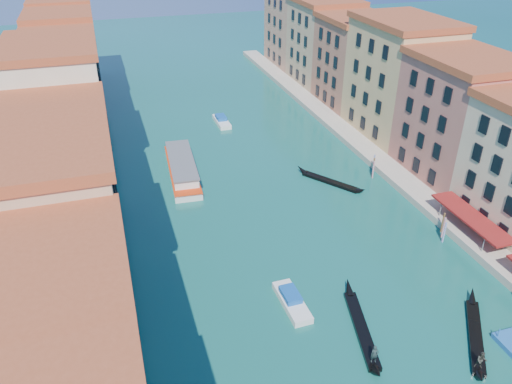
% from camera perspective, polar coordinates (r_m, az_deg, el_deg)
% --- Properties ---
extents(left_bank_palazzos, '(12.80, 128.40, 21.00)m').
position_cam_1_polar(left_bank_palazzos, '(73.34, -21.36, 5.99)').
color(left_bank_palazzos, '#BEB185').
rests_on(left_bank_palazzos, ground).
extents(right_bank_palazzos, '(12.80, 128.40, 21.00)m').
position_cam_1_polar(right_bank_palazzos, '(88.44, 17.93, 10.53)').
color(right_bank_palazzos, brown).
rests_on(right_bank_palazzos, ground).
extents(quay, '(4.00, 140.00, 1.00)m').
position_cam_1_polar(quay, '(87.64, 12.65, 4.55)').
color(quay, '#AEA58C').
rests_on(quay, ground).
extents(mooring_poles_right, '(1.44, 54.24, 3.20)m').
position_cam_1_polar(mooring_poles_right, '(61.38, 26.69, -9.33)').
color(mooring_poles_right, brown).
rests_on(mooring_poles_right, ground).
extents(vaporetto_far, '(5.17, 18.00, 2.64)m').
position_cam_1_polar(vaporetto_far, '(79.44, -8.46, 2.80)').
color(vaporetto_far, silver).
rests_on(vaporetto_far, ground).
extents(gondola_fore, '(4.21, 13.45, 2.71)m').
position_cam_1_polar(gondola_fore, '(52.47, 11.97, -14.91)').
color(gondola_fore, black).
rests_on(gondola_fore, ground).
extents(gondola_right, '(8.22, 11.37, 2.62)m').
position_cam_1_polar(gondola_right, '(54.89, 23.84, -14.85)').
color(gondola_right, black).
rests_on(gondola_right, ground).
extents(gondola_far, '(7.84, 10.77, 1.76)m').
position_cam_1_polar(gondola_far, '(77.31, 8.32, 1.31)').
color(gondola_far, black).
rests_on(gondola_far, ground).
extents(motorboat_mid, '(2.25, 6.64, 1.37)m').
position_cam_1_polar(motorboat_mid, '(54.29, 4.10, -12.25)').
color(motorboat_mid, silver).
rests_on(motorboat_mid, ground).
extents(motorboat_far, '(2.22, 6.96, 1.44)m').
position_cam_1_polar(motorboat_far, '(98.56, -3.96, 8.14)').
color(motorboat_far, white).
rests_on(motorboat_far, ground).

